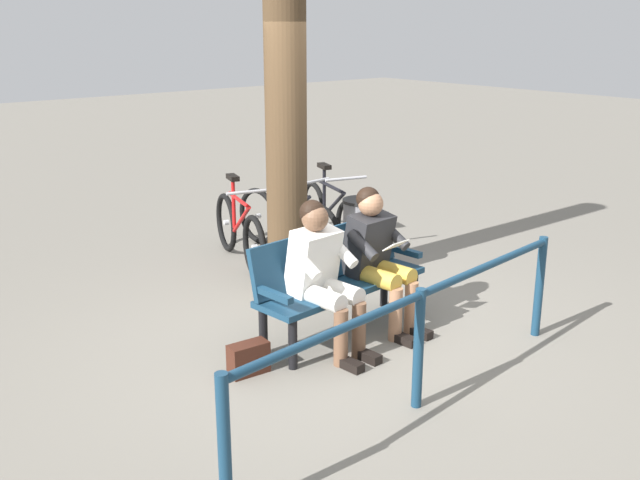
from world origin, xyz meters
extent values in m
plane|color=slate|center=(0.00, 0.00, 0.00)|extent=(40.00, 40.00, 0.00)
cube|color=navy|center=(-0.01, -0.02, 0.42)|extent=(1.63, 0.58, 0.05)
cube|color=navy|center=(0.01, -0.21, 0.66)|extent=(1.61, 0.28, 0.42)
cube|color=navy|center=(-0.77, -0.08, 0.56)|extent=(0.09, 0.40, 0.05)
cube|color=navy|center=(0.75, 0.05, 0.56)|extent=(0.09, 0.40, 0.05)
cylinder|color=black|center=(-0.74, 0.09, 0.20)|extent=(0.07, 0.07, 0.40)
cylinder|color=black|center=(0.69, 0.21, 0.20)|extent=(0.07, 0.07, 0.40)
cylinder|color=black|center=(-0.71, -0.25, 0.20)|extent=(0.07, 0.07, 0.40)
cylinder|color=black|center=(0.72, -0.12, 0.20)|extent=(0.07, 0.07, 0.40)
cube|color=#262628|center=(-0.32, -0.07, 0.71)|extent=(0.41, 0.34, 0.55)
sphere|color=#A87554|center=(-0.33, -0.05, 1.06)|extent=(0.21, 0.21, 0.21)
sphere|color=black|center=(-0.32, -0.08, 1.10)|extent=(0.20, 0.20, 0.20)
cylinder|color=gold|center=(-0.44, 0.13, 0.49)|extent=(0.18, 0.41, 0.15)
cylinder|color=#A87554|center=(-0.46, 0.32, 0.23)|extent=(0.11, 0.11, 0.45)
cube|color=black|center=(-0.47, 0.42, 0.04)|extent=(0.11, 0.23, 0.07)
cylinder|color=#262628|center=(-0.53, 0.04, 0.77)|extent=(0.12, 0.31, 0.23)
cylinder|color=gold|center=(-0.24, 0.14, 0.49)|extent=(0.18, 0.41, 0.15)
cylinder|color=#A87554|center=(-0.26, 0.34, 0.23)|extent=(0.11, 0.11, 0.45)
cube|color=black|center=(-0.27, 0.44, 0.04)|extent=(0.11, 0.23, 0.07)
cylinder|color=#262628|center=(-0.14, 0.07, 0.77)|extent=(0.12, 0.31, 0.23)
cube|color=silver|center=(-0.35, 0.23, 0.77)|extent=(0.21, 0.14, 0.09)
cube|color=white|center=(0.31, -0.01, 0.71)|extent=(0.41, 0.34, 0.55)
sphere|color=brown|center=(0.31, 0.01, 1.06)|extent=(0.21, 0.21, 0.21)
sphere|color=black|center=(0.31, -0.02, 1.10)|extent=(0.20, 0.20, 0.20)
cylinder|color=white|center=(0.20, 0.18, 0.49)|extent=(0.18, 0.41, 0.15)
cylinder|color=brown|center=(0.18, 0.38, 0.23)|extent=(0.11, 0.11, 0.45)
cube|color=black|center=(0.17, 0.48, 0.04)|extent=(0.11, 0.23, 0.07)
cylinder|color=white|center=(0.10, 0.09, 0.77)|extent=(0.12, 0.31, 0.23)
cylinder|color=white|center=(0.40, 0.20, 0.49)|extent=(0.18, 0.41, 0.15)
cylinder|color=brown|center=(0.38, 0.40, 0.23)|extent=(0.11, 0.11, 0.45)
cube|color=black|center=(0.37, 0.50, 0.04)|extent=(0.11, 0.23, 0.07)
cylinder|color=white|center=(0.50, 0.13, 0.77)|extent=(0.12, 0.31, 0.23)
cube|color=#3F1E14|center=(1.00, 0.07, 0.12)|extent=(0.31, 0.16, 0.24)
cylinder|color=#4C3823|center=(-0.31, -1.16, 2.01)|extent=(0.38, 0.38, 4.02)
cylinder|color=slate|center=(-1.16, -1.04, 0.38)|extent=(0.38, 0.38, 0.76)
cylinder|color=black|center=(-1.16, -1.04, 0.77)|extent=(0.40, 0.40, 0.03)
torus|color=black|center=(-1.37, -1.46, 0.33)|extent=(0.24, 0.65, 0.66)
cylinder|color=silver|center=(-1.37, -1.46, 0.33)|extent=(0.06, 0.07, 0.06)
torus|color=black|center=(-1.66, -2.44, 0.33)|extent=(0.24, 0.65, 0.66)
cylinder|color=silver|center=(-1.66, -2.44, 0.33)|extent=(0.06, 0.07, 0.06)
cylinder|color=black|center=(-1.51, -1.95, 0.71)|extent=(0.22, 0.62, 0.04)
cylinder|color=black|center=(-1.49, -1.88, 0.51)|extent=(0.21, 0.58, 0.43)
cylinder|color=black|center=(-1.57, -2.13, 0.63)|extent=(0.04, 0.04, 0.55)
cube|color=black|center=(-1.57, -2.13, 0.91)|extent=(0.15, 0.24, 0.05)
cylinder|color=#B2B2B7|center=(-1.40, -1.56, 0.88)|extent=(0.47, 0.17, 0.03)
torus|color=black|center=(-1.03, -1.57, 0.33)|extent=(0.11, 0.66, 0.66)
cylinder|color=silver|center=(-1.03, -1.57, 0.33)|extent=(0.05, 0.06, 0.06)
torus|color=black|center=(-0.95, -2.58, 0.33)|extent=(0.11, 0.66, 0.66)
cylinder|color=silver|center=(-0.95, -2.58, 0.33)|extent=(0.05, 0.06, 0.06)
cylinder|color=black|center=(-0.99, -2.07, 0.71)|extent=(0.09, 0.63, 0.04)
cylinder|color=black|center=(-0.99, -2.00, 0.51)|extent=(0.09, 0.60, 0.43)
cylinder|color=black|center=(-0.97, -2.26, 0.63)|extent=(0.04, 0.04, 0.55)
cube|color=black|center=(-0.97, -2.26, 0.91)|extent=(0.11, 0.23, 0.05)
cylinder|color=#B2B2B7|center=(-1.02, -1.67, 0.88)|extent=(0.48, 0.07, 0.03)
torus|color=black|center=(-0.22, -1.60, 0.33)|extent=(0.24, 0.65, 0.66)
cylinder|color=silver|center=(-0.22, -1.60, 0.33)|extent=(0.06, 0.07, 0.06)
torus|color=black|center=(-0.51, -2.58, 0.33)|extent=(0.24, 0.65, 0.66)
cylinder|color=silver|center=(-0.51, -2.58, 0.33)|extent=(0.06, 0.07, 0.06)
cylinder|color=#B71414|center=(-0.36, -2.09, 0.71)|extent=(0.22, 0.62, 0.04)
cylinder|color=#B71414|center=(-0.34, -2.02, 0.51)|extent=(0.21, 0.58, 0.43)
cylinder|color=#B71414|center=(-0.42, -2.27, 0.63)|extent=(0.04, 0.04, 0.55)
cube|color=black|center=(-0.42, -2.27, 0.91)|extent=(0.15, 0.24, 0.05)
cylinder|color=#B2B2B7|center=(-0.25, -1.70, 0.88)|extent=(0.47, 0.17, 0.03)
cylinder|color=navy|center=(-1.24, 1.01, 0.42)|extent=(0.07, 0.07, 0.85)
cylinder|color=navy|center=(0.39, 1.19, 0.42)|extent=(0.07, 0.07, 0.85)
cylinder|color=navy|center=(2.01, 1.37, 0.42)|extent=(0.07, 0.07, 0.85)
cylinder|color=navy|center=(0.39, 1.19, 0.81)|extent=(3.25, 0.41, 0.06)
camera|label=1|loc=(3.69, 4.17, 2.52)|focal=40.82mm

